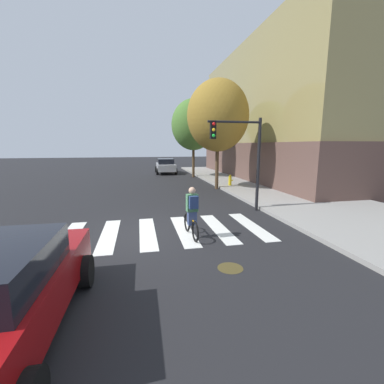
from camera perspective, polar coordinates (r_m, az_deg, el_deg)
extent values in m
plane|color=black|center=(9.29, -11.07, -8.83)|extent=(120.00, 120.00, 0.00)
cube|color=gray|center=(12.75, 32.39, -4.67)|extent=(6.50, 50.00, 0.15)
cube|color=silver|center=(9.98, -32.81, -8.95)|extent=(0.55, 3.45, 0.01)
cube|color=silver|center=(9.58, -25.53, -9.04)|extent=(0.55, 3.45, 0.01)
cube|color=silver|center=(9.35, -17.76, -8.98)|extent=(0.55, 3.45, 0.01)
cube|color=silver|center=(9.29, -9.75, -8.75)|extent=(0.55, 3.45, 0.01)
cube|color=silver|center=(9.41, -1.80, -8.35)|extent=(0.55, 3.45, 0.01)
cube|color=silver|center=(9.70, 5.79, -7.82)|extent=(0.55, 3.45, 0.01)
cube|color=silver|center=(10.15, 12.80, -7.21)|extent=(0.55, 3.45, 0.01)
cylinder|color=#473D1E|center=(6.77, 8.41, -16.17)|extent=(0.64, 0.64, 0.01)
cylinder|color=black|center=(6.25, -22.28, -15.81)|extent=(0.25, 0.68, 0.68)
cube|color=#B7B7BC|center=(28.45, -5.83, 5.50)|extent=(1.95, 4.61, 0.70)
cube|color=black|center=(28.26, -5.83, 6.73)|extent=(1.69, 2.22, 0.55)
cylinder|color=black|center=(29.88, -7.87, 5.01)|extent=(0.25, 0.68, 0.68)
cylinder|color=black|center=(30.02, -4.21, 5.10)|extent=(0.25, 0.68, 0.68)
cylinder|color=black|center=(26.97, -7.60, 4.46)|extent=(0.25, 0.68, 0.68)
cylinder|color=black|center=(27.12, -3.55, 4.57)|extent=(0.25, 0.68, 0.68)
torus|color=black|center=(8.24, 0.71, -8.70)|extent=(0.10, 0.66, 0.66)
torus|color=black|center=(9.21, -1.12, -6.65)|extent=(0.10, 0.66, 0.66)
cylinder|color=orange|center=(8.64, -0.26, -5.85)|extent=(0.11, 0.89, 0.05)
cylinder|color=orange|center=(8.47, 0.02, -5.68)|extent=(0.04, 0.04, 0.45)
cube|color=#384772|center=(8.46, 0.02, -5.36)|extent=(0.29, 0.22, 0.56)
cube|color=#3F724C|center=(8.35, 0.02, -2.38)|extent=(0.37, 0.26, 0.56)
sphere|color=tan|center=(8.27, 0.02, 0.32)|extent=(0.22, 0.22, 0.22)
cube|color=navy|center=(8.17, 0.36, -2.31)|extent=(0.29, 0.18, 0.40)
cylinder|color=black|center=(12.23, 14.34, 5.68)|extent=(0.14, 0.14, 4.20)
cylinder|color=black|center=(11.76, 9.31, 14.96)|extent=(2.40, 0.10, 0.10)
cube|color=black|center=(11.44, 4.64, 13.44)|extent=(0.24, 0.20, 0.76)
sphere|color=red|center=(11.35, 4.81, 14.68)|extent=(0.14, 0.14, 0.14)
sphere|color=gold|center=(11.33, 4.80, 13.47)|extent=(0.14, 0.14, 0.14)
sphere|color=green|center=(11.32, 4.78, 12.25)|extent=(0.14, 0.14, 0.14)
cylinder|color=gold|center=(18.96, 8.34, 2.45)|extent=(0.22, 0.22, 0.65)
sphere|color=gold|center=(18.91, 8.37, 3.55)|extent=(0.18, 0.18, 0.18)
cylinder|color=gold|center=(19.01, 8.80, 2.56)|extent=(0.12, 0.09, 0.09)
cylinder|color=#4C3823|center=(18.02, 5.50, 5.87)|extent=(0.24, 0.24, 3.30)
ellipsoid|color=olive|center=(18.07, 5.68, 16.33)|extent=(4.10, 4.10, 4.72)
cylinder|color=#4C3823|center=(24.69, 0.31, 7.03)|extent=(0.24, 0.24, 3.25)
ellipsoid|color=#47722D|center=(24.73, 0.31, 14.57)|extent=(4.05, 4.05, 4.66)
cube|color=brown|center=(28.09, 26.71, 6.28)|extent=(17.38, 21.55, 3.20)
cube|color=olive|center=(28.38, 27.67, 17.84)|extent=(17.03, 21.12, 8.23)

